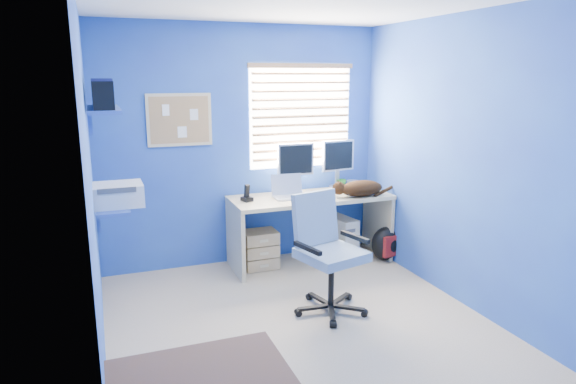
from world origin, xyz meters
name	(u,v)px	position (x,y,z in m)	size (l,w,h in m)	color
floor	(299,323)	(0.00, 0.00, 0.00)	(3.00, 3.20, 0.00)	#C5B394
ceiling	(301,1)	(0.00, 0.00, 2.50)	(3.00, 3.20, 0.00)	white
wall_back	(243,147)	(0.00, 1.60, 1.25)	(3.00, 0.01, 2.50)	#2843AB
wall_front	(424,231)	(0.00, -1.60, 1.25)	(3.00, 0.01, 2.50)	#2843AB
wall_left	(91,188)	(-1.50, 0.00, 1.25)	(0.01, 3.20, 2.50)	#2843AB
wall_right	(460,162)	(1.50, 0.00, 1.25)	(0.01, 3.20, 2.50)	#2843AB
desk	(310,229)	(0.63, 1.26, 0.37)	(1.69, 0.65, 0.74)	#C9B78B
laptop	(290,188)	(0.39, 1.25, 0.85)	(0.33, 0.26, 0.22)	silver
monitor_left	(295,168)	(0.53, 1.43, 1.01)	(0.40, 0.12, 0.54)	silver
monitor_right	(337,164)	(1.07, 1.52, 1.01)	(0.40, 0.12, 0.54)	silver
phone	(247,193)	(-0.06, 1.27, 0.82)	(0.09, 0.11, 0.17)	black
mug	(341,184)	(1.10, 1.47, 0.79)	(0.10, 0.09, 0.10)	#23862B
cd_spindle	(352,184)	(1.26, 1.51, 0.78)	(0.13, 0.13, 0.07)	silver
cat	(361,188)	(1.13, 1.05, 0.82)	(0.47, 0.25, 0.17)	black
tower_pc	(340,237)	(1.03, 1.32, 0.23)	(0.19, 0.44, 0.45)	beige
drawer_boxes	(260,249)	(0.08, 1.30, 0.20)	(0.35, 0.28, 0.41)	tan
yellow_book	(337,253)	(0.89, 1.12, 0.12)	(0.03, 0.17, 0.24)	yellow
backpack	(386,244)	(1.43, 1.02, 0.19)	(0.32, 0.24, 0.38)	black
office_chair	(327,268)	(0.32, 0.15, 0.38)	(0.72, 0.72, 1.01)	black
window_blinds	(301,116)	(0.65, 1.57, 1.55)	(1.15, 0.05, 1.10)	white
corkboard	(179,120)	(-0.65, 1.58, 1.55)	(0.64, 0.02, 0.52)	#C9B78B
wall_shelves	(108,145)	(-1.35, 0.75, 1.43)	(0.42, 0.90, 1.05)	#304FA7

